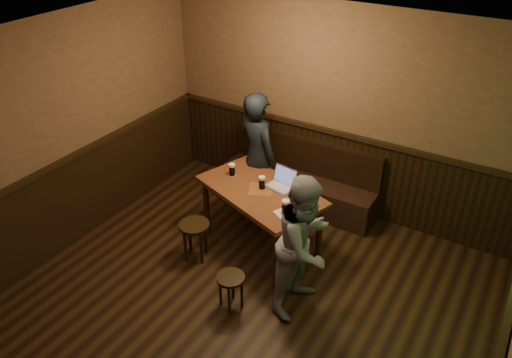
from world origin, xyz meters
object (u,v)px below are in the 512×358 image
object	(u,v)px
bench	(300,184)
pint_right	(285,207)
pint_left	(232,170)
person_suit	(258,157)
pint_mid	(262,183)
stool_right	(231,282)
stool_left	(195,231)
pub_table	(261,197)
laptop	(282,182)
person_grey	(305,245)

from	to	relation	value
bench	pint_right	world-z (taller)	pint_right
pint_left	person_suit	bearing A→B (deg)	77.67
pint_mid	person_suit	xyz separation A→B (m)	(-0.38, 0.53, -0.00)
pint_mid	stool_right	bearing A→B (deg)	-75.86
stool_right	pint_left	xyz separation A→B (m)	(-0.76, 1.19, 0.57)
pint_left	pint_right	size ratio (longest dim) A/B	0.93
stool_left	person_suit	distance (m)	1.30
pint_right	pint_left	bearing A→B (deg)	158.48
stool_right	person_suit	xyz separation A→B (m)	(-0.66, 1.64, 0.56)
stool_left	pint_left	bearing A→B (deg)	84.97
bench	stool_left	xyz separation A→B (m)	(-0.54, -1.73, 0.09)
stool_left	person_suit	world-z (taller)	person_suit
bench	pint_left	size ratio (longest dim) A/B	13.46
stool_right	person_suit	distance (m)	1.86
person_suit	stool_right	bearing A→B (deg)	130.63
stool_right	pub_table	bearing A→B (deg)	104.57
bench	pub_table	xyz separation A→B (m)	(-0.00, -1.09, 0.40)
stool_left	stool_right	world-z (taller)	stool_left
pint_right	laptop	size ratio (longest dim) A/B	0.49
bench	person_grey	bearing A→B (deg)	-62.08
bench	stool_right	size ratio (longest dim) A/B	5.27
stool_right	person_suit	world-z (taller)	person_suit
stool_right	laptop	bearing A→B (deg)	94.52
pint_left	person_suit	world-z (taller)	person_suit
person_grey	person_suit	bearing A→B (deg)	52.82
stool_right	pint_mid	xyz separation A→B (m)	(-0.28, 1.12, 0.57)
bench	pint_right	bearing A→B (deg)	-70.40
pub_table	stool_right	xyz separation A→B (m)	(0.29, -1.10, -0.38)
bench	person_grey	world-z (taller)	person_grey
person_suit	person_grey	distance (m)	1.76
bench	pint_right	xyz separation A→B (m)	(0.49, -1.37, 0.59)
bench	pint_left	distance (m)	1.25
pint_left	person_grey	distance (m)	1.58
bench	laptop	size ratio (longest dim) A/B	6.09
pub_table	stool_right	world-z (taller)	pub_table
laptop	person_grey	xyz separation A→B (m)	(0.74, -0.84, -0.08)
stool_right	person_grey	xyz separation A→B (m)	(0.63, 0.45, 0.47)
pub_table	person_suit	xyz separation A→B (m)	(-0.38, 0.55, 0.19)
stool_left	stool_right	xyz separation A→B (m)	(0.82, -0.46, -0.07)
stool_left	pint_right	xyz separation A→B (m)	(1.03, 0.36, 0.51)
bench	stool_right	bearing A→B (deg)	-82.56
person_suit	person_grey	xyz separation A→B (m)	(1.29, -1.19, -0.10)
stool_left	stool_right	size ratio (longest dim) A/B	1.20
stool_right	person_grey	size ratio (longest dim) A/B	0.26
person_grey	stool_left	bearing A→B (deg)	95.28
stool_left	laptop	distance (m)	1.20
pint_left	pub_table	bearing A→B (deg)	-11.17
pub_table	laptop	size ratio (longest dim) A/B	4.78
bench	pub_table	size ratio (longest dim) A/B	1.27
bench	laptop	world-z (taller)	laptop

